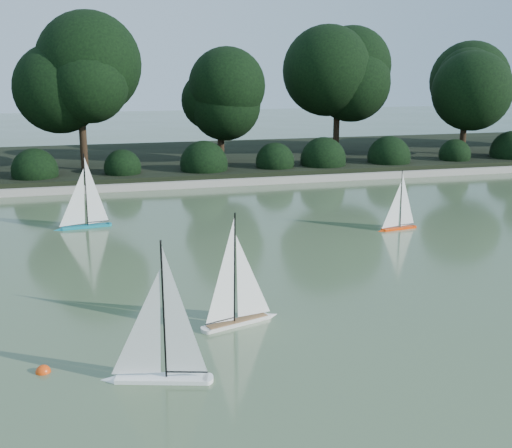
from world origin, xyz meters
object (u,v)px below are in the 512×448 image
at_px(sailboat_white_b, 243,305).
at_px(sailboat_teal, 81,216).
at_px(sailboat_orange, 396,220).
at_px(race_buoy, 43,372).
at_px(sailboat_white_a, 152,358).

bearing_deg(sailboat_white_b, sailboat_teal, 109.11).
height_order(sailboat_orange, race_buoy, sailboat_orange).
bearing_deg(sailboat_teal, race_buoy, -93.82).
distance_m(sailboat_white_b, sailboat_orange, 5.50).
xyz_separation_m(sailboat_white_b, sailboat_orange, (4.01, 3.77, -0.04)).
relative_size(sailboat_white_a, race_buoy, 10.18).
bearing_deg(race_buoy, sailboat_white_a, -24.15).
bearing_deg(race_buoy, sailboat_teal, 86.18).
bearing_deg(sailboat_teal, sailboat_white_a, -84.35).
height_order(sailboat_white_b, sailboat_teal, sailboat_teal).
bearing_deg(sailboat_orange, sailboat_teal, 163.74).
bearing_deg(sailboat_white_a, race_buoy, 155.85).
height_order(sailboat_white_a, sailboat_orange, sailboat_white_a).
bearing_deg(sailboat_orange, sailboat_white_b, -136.80).
xyz_separation_m(sailboat_orange, race_buoy, (-6.33, -4.51, -0.19)).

